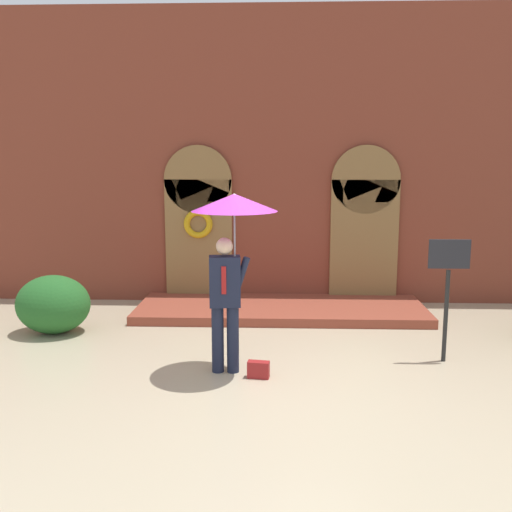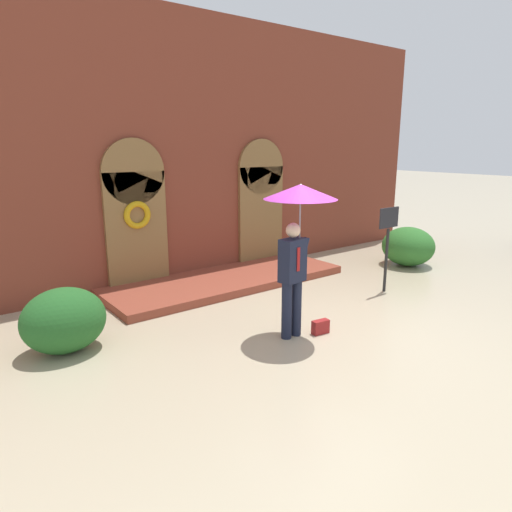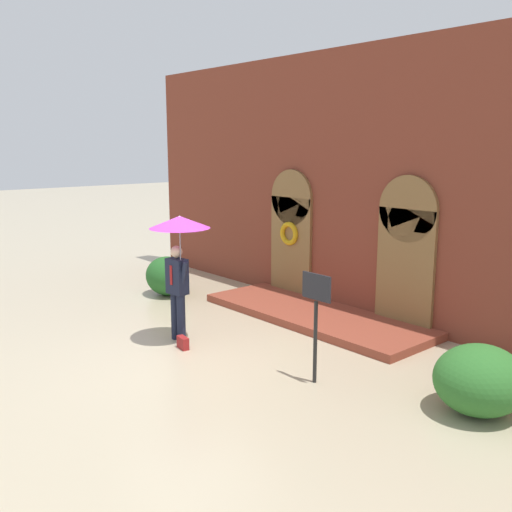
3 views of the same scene
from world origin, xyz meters
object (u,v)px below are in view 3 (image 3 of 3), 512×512
object	(u,v)px
handbag	(183,343)
shrub_left	(167,276)
sign_post	(316,310)
shrub_right	(480,380)
person_with_umbrella	(179,240)

from	to	relation	value
handbag	shrub_left	distance (m)	3.85
sign_post	shrub_left	bearing A→B (deg)	169.66
shrub_left	shrub_right	world-z (taller)	shrub_right
person_with_umbrella	handbag	size ratio (longest dim) A/B	8.44
handbag	sign_post	world-z (taller)	sign_post
shrub_left	sign_post	bearing A→B (deg)	-10.34
handbag	shrub_right	world-z (taller)	shrub_right
person_with_umbrella	sign_post	xyz separation A→B (m)	(2.91, 0.52, -0.75)
handbag	shrub_right	distance (m)	5.03
handbag	shrub_right	size ratio (longest dim) A/B	0.22
person_with_umbrella	shrub_right	bearing A→B (deg)	16.19
person_with_umbrella	handbag	world-z (taller)	person_with_umbrella
sign_post	shrub_left	xyz separation A→B (m)	(-5.95, 1.08, -0.69)
person_with_umbrella	handbag	distance (m)	1.85
shrub_left	shrub_right	size ratio (longest dim) A/B	0.92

